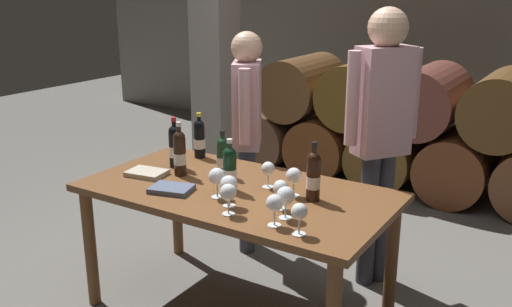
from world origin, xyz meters
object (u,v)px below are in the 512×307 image
object	(u,v)px
dining_table	(237,204)
wine_bottle_5	(313,176)
wine_bottle_1	(199,138)
wine_glass_3	(299,213)
wine_glass_4	(275,204)
wine_glass_5	(217,177)
tasting_notebook	(147,173)
wine_glass_0	(229,185)
wine_glass_1	(228,193)
wine_bottle_2	(180,153)
wine_glass_7	(286,196)
wine_bottle_3	(223,156)
wine_bottle_4	(230,168)
sommelier_presenting	(382,123)
taster_seated_left	(247,124)
wine_glass_6	(268,169)
leather_ledger	(171,189)
wine_glass_8	(294,176)
wine_bottle_0	(175,146)
wine_glass_2	(281,189)

from	to	relation	value
dining_table	wine_bottle_5	distance (m)	0.49
wine_bottle_1	wine_glass_3	size ratio (longest dim) A/B	1.95
wine_glass_4	wine_glass_5	world-z (taller)	wine_glass_5
wine_glass_5	tasting_notebook	size ratio (longest dim) A/B	0.74
wine_glass_4	wine_glass_5	size ratio (longest dim) A/B	0.95
wine_bottle_5	wine_glass_0	size ratio (longest dim) A/B	1.92
wine_bottle_1	wine_glass_1	size ratio (longest dim) A/B	1.87
wine_bottle_1	tasting_notebook	distance (m)	0.47
wine_bottle_2	wine_glass_7	bearing A→B (deg)	-15.34
wine_bottle_3	wine_bottle_1	bearing A→B (deg)	147.23
wine_glass_1	wine_glass_4	size ratio (longest dim) A/B	1.02
wine_bottle_4	sommelier_presenting	size ratio (longest dim) A/B	0.17
wine_bottle_1	wine_glass_5	world-z (taller)	wine_bottle_1
wine_bottle_3	sommelier_presenting	distance (m)	0.96
wine_bottle_2	tasting_notebook	bearing A→B (deg)	-145.94
wine_bottle_4	wine_glass_1	xyz separation A→B (m)	(0.18, -0.28, -0.02)
wine_glass_4	sommelier_presenting	size ratio (longest dim) A/B	0.09
taster_seated_left	wine_glass_6	bearing A→B (deg)	-48.97
wine_bottle_2	leather_ledger	xyz separation A→B (m)	(0.13, -0.24, -0.12)
wine_glass_6	leather_ledger	distance (m)	0.53
wine_bottle_3	dining_table	bearing A→B (deg)	-36.27
dining_table	wine_bottle_2	bearing A→B (deg)	177.83
wine_bottle_1	wine_glass_0	world-z (taller)	wine_bottle_1
wine_glass_6	leather_ledger	xyz separation A→B (m)	(-0.41, -0.33, -0.09)
wine_glass_3	wine_glass_8	size ratio (longest dim) A/B	0.96
wine_bottle_0	taster_seated_left	xyz separation A→B (m)	(0.13, 0.60, 0.03)
wine_bottle_1	sommelier_presenting	xyz separation A→B (m)	(1.06, 0.39, 0.16)
wine_bottle_4	sommelier_presenting	distance (m)	0.98
wine_glass_3	wine_glass_4	distance (m)	0.14
leather_ledger	sommelier_presenting	distance (m)	1.29
wine_glass_0	taster_seated_left	bearing A→B (deg)	118.10
wine_bottle_2	taster_seated_left	distance (m)	0.71
wine_bottle_4	wine_glass_4	bearing A→B (deg)	-31.98
wine_bottle_0	wine_bottle_4	xyz separation A→B (m)	(0.52, -0.16, -0.01)
wine_glass_3	wine_glass_7	size ratio (longest dim) A/B	0.93
dining_table	wine_bottle_3	size ratio (longest dim) A/B	6.26
wine_bottle_2	wine_glass_6	bearing A→B (deg)	9.54
wine_glass_4	taster_seated_left	xyz separation A→B (m)	(-0.82, 1.03, 0.05)
wine_glass_3	wine_glass_5	world-z (taller)	wine_glass_5
wine_glass_6	dining_table	bearing A→B (deg)	-141.89
wine_bottle_1	wine_glass_5	distance (m)	0.73
wine_bottle_5	sommelier_presenting	world-z (taller)	sommelier_presenting
wine_bottle_3	wine_glass_1	distance (m)	0.58
wine_glass_0	wine_glass_2	world-z (taller)	wine_glass_0
wine_bottle_1	wine_glass_8	distance (m)	0.89
wine_bottle_5	dining_table	bearing A→B (deg)	-170.64
dining_table	sommelier_presenting	bearing A→B (deg)	54.46
wine_glass_3	tasting_notebook	distance (m)	1.16
dining_table	wine_glass_6	bearing A→B (deg)	38.11
wine_glass_3	wine_glass_5	xyz separation A→B (m)	(-0.58, 0.17, 0.01)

